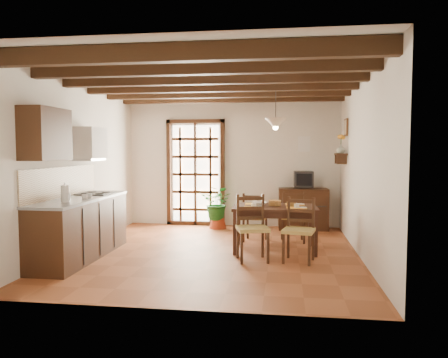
% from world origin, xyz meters
% --- Properties ---
extents(ground_plane, '(5.00, 5.00, 0.00)m').
position_xyz_m(ground_plane, '(0.00, 0.00, 0.00)').
color(ground_plane, brown).
extents(room_shell, '(4.52, 5.02, 2.81)m').
position_xyz_m(room_shell, '(0.00, 0.00, 1.82)').
color(room_shell, silver).
rests_on(room_shell, ground_plane).
extents(ceiling_beams, '(4.50, 4.34, 0.20)m').
position_xyz_m(ceiling_beams, '(0.00, 0.00, 2.69)').
color(ceiling_beams, black).
rests_on(ceiling_beams, room_shell).
extents(french_door, '(1.26, 0.11, 2.32)m').
position_xyz_m(french_door, '(-0.80, 2.45, 1.18)').
color(french_door, white).
rests_on(french_door, ground_plane).
extents(kitchen_counter, '(0.64, 2.25, 1.38)m').
position_xyz_m(kitchen_counter, '(-1.96, -0.60, 0.47)').
color(kitchen_counter, '#321C10').
rests_on(kitchen_counter, ground_plane).
extents(upper_cabinet, '(0.35, 0.80, 0.70)m').
position_xyz_m(upper_cabinet, '(-2.08, -1.30, 1.85)').
color(upper_cabinet, '#321C10').
rests_on(upper_cabinet, room_shell).
extents(range_hood, '(0.38, 0.60, 0.54)m').
position_xyz_m(range_hood, '(-2.05, -0.05, 1.73)').
color(range_hood, white).
rests_on(range_hood, room_shell).
extents(counter_items, '(0.50, 1.43, 0.25)m').
position_xyz_m(counter_items, '(-1.95, -0.51, 0.96)').
color(counter_items, black).
rests_on(counter_items, kitchen_counter).
extents(dining_table, '(1.37, 0.91, 0.73)m').
position_xyz_m(dining_table, '(0.95, 0.28, 0.64)').
color(dining_table, '#331910').
rests_on(dining_table, ground_plane).
extents(chair_near_left, '(0.54, 0.53, 0.97)m').
position_xyz_m(chair_near_left, '(0.63, -0.42, 0.30)').
color(chair_near_left, tan).
rests_on(chair_near_left, ground_plane).
extents(chair_near_right, '(0.51, 0.49, 0.94)m').
position_xyz_m(chair_near_right, '(1.31, -0.39, 0.29)').
color(chair_near_right, tan).
rests_on(chair_near_right, ground_plane).
extents(chair_far_left, '(0.45, 0.44, 0.87)m').
position_xyz_m(chair_far_left, '(0.58, 0.95, 0.27)').
color(chair_far_left, tan).
rests_on(chair_far_left, ground_plane).
extents(chair_far_right, '(0.45, 0.43, 0.91)m').
position_xyz_m(chair_far_right, '(1.26, 0.98, 0.28)').
color(chair_far_right, tan).
rests_on(chair_far_right, ground_plane).
extents(table_setting, '(0.98, 0.65, 0.09)m').
position_xyz_m(table_setting, '(0.95, 0.28, 0.73)').
color(table_setting, '#FFAA28').
rests_on(table_setting, dining_table).
extents(table_bowl, '(0.25, 0.25, 0.05)m').
position_xyz_m(table_bowl, '(0.71, 0.32, 0.76)').
color(table_bowl, white).
rests_on(table_bowl, dining_table).
extents(sideboard, '(1.01, 0.49, 0.84)m').
position_xyz_m(sideboard, '(1.49, 2.23, 0.42)').
color(sideboard, '#321C10').
rests_on(sideboard, ground_plane).
extents(crt_tv, '(0.39, 0.36, 0.32)m').
position_xyz_m(crt_tv, '(1.49, 2.22, 1.03)').
color(crt_tv, black).
rests_on(crt_tv, sideboard).
extents(fuse_box, '(0.25, 0.03, 0.32)m').
position_xyz_m(fuse_box, '(1.50, 2.48, 1.75)').
color(fuse_box, white).
rests_on(fuse_box, room_shell).
extents(plant_pot, '(0.35, 0.35, 0.22)m').
position_xyz_m(plant_pot, '(-0.26, 2.11, 0.11)').
color(plant_pot, maroon).
rests_on(plant_pot, ground_plane).
extents(potted_plant, '(1.91, 1.73, 1.83)m').
position_xyz_m(potted_plant, '(-0.26, 2.11, 0.57)').
color(potted_plant, '#144C19').
rests_on(potted_plant, ground_plane).
extents(wall_shelf, '(0.20, 0.42, 0.20)m').
position_xyz_m(wall_shelf, '(2.14, 1.60, 1.51)').
color(wall_shelf, '#321C10').
rests_on(wall_shelf, room_shell).
extents(shelf_vase, '(0.15, 0.15, 0.15)m').
position_xyz_m(shelf_vase, '(2.14, 1.60, 1.65)').
color(shelf_vase, '#B2BFB2').
rests_on(shelf_vase, wall_shelf).
extents(shelf_flowers, '(0.14, 0.14, 0.36)m').
position_xyz_m(shelf_flowers, '(2.14, 1.60, 1.86)').
color(shelf_flowers, '#FFAA28').
rests_on(shelf_flowers, shelf_vase).
extents(framed_picture, '(0.03, 0.32, 0.32)m').
position_xyz_m(framed_picture, '(2.22, 1.60, 2.05)').
color(framed_picture, brown).
rests_on(framed_picture, room_shell).
extents(pendant_lamp, '(0.36, 0.36, 0.84)m').
position_xyz_m(pendant_lamp, '(0.95, 0.38, 2.08)').
color(pendant_lamp, black).
rests_on(pendant_lamp, room_shell).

